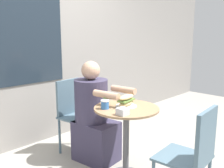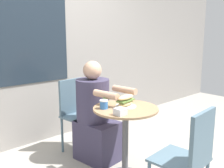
{
  "view_description": "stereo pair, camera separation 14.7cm",
  "coord_description": "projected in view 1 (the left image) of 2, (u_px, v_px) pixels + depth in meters",
  "views": [
    {
      "loc": [
        -1.82,
        -1.56,
        1.42
      ],
      "look_at": [
        0.0,
        0.19,
        0.92
      ],
      "focal_mm": 42.0,
      "sensor_mm": 36.0,
      "label": 1
    },
    {
      "loc": [
        -1.71,
        -1.66,
        1.42
      ],
      "look_at": [
        0.0,
        0.19,
        0.92
      ],
      "focal_mm": 42.0,
      "sensor_mm": 36.0,
      "label": 2
    }
  ],
  "objects": [
    {
      "name": "storefront_wall",
      "position": [
        41.0,
        34.0,
        3.32
      ],
      "size": [
        8.0,
        0.09,
        2.8
      ],
      "color": "gray",
      "rests_on": "ground_plane"
    },
    {
      "name": "cafe_table",
      "position": [
        126.0,
        127.0,
        2.52
      ],
      "size": [
        0.62,
        0.62,
        0.72
      ],
      "color": "#997551",
      "rests_on": "ground_plane"
    },
    {
      "name": "diner_chair",
      "position": [
        73.0,
        109.0,
        3.12
      ],
      "size": [
        0.42,
        0.42,
        0.87
      ],
      "rotation": [
        0.0,
        0.0,
        3.25
      ],
      "color": "slate",
      "rests_on": "ground_plane"
    },
    {
      "name": "seated_diner",
      "position": [
        94.0,
        119.0,
        2.9
      ],
      "size": [
        0.42,
        0.68,
        1.12
      ],
      "rotation": [
        0.0,
        0.0,
        3.25
      ],
      "color": "#38334C",
      "rests_on": "ground_plane"
    },
    {
      "name": "empty_chair_across",
      "position": [
        194.0,
        151.0,
        2.01
      ],
      "size": [
        0.41,
        0.41,
        0.87
      ],
      "rotation": [
        0.0,
        0.0,
        0.08
      ],
      "color": "slate",
      "rests_on": "ground_plane"
    },
    {
      "name": "sandwich_on_plate",
      "position": [
        126.0,
        101.0,
        2.5
      ],
      "size": [
        0.22,
        0.2,
        0.12
      ],
      "rotation": [
        0.0,
        0.0,
        0.14
      ],
      "color": "white",
      "rests_on": "cafe_table"
    },
    {
      "name": "drink_cup",
      "position": [
        105.0,
        104.0,
        2.43
      ],
      "size": [
        0.08,
        0.08,
        0.08
      ],
      "color": "#336BB7",
      "rests_on": "cafe_table"
    },
    {
      "name": "napkin_box",
      "position": [
        123.0,
        111.0,
        2.25
      ],
      "size": [
        0.09,
        0.09,
        0.06
      ],
      "rotation": [
        0.0,
        0.0,
        -0.03
      ],
      "color": "silver",
      "rests_on": "cafe_table"
    },
    {
      "name": "condiment_bottle",
      "position": [
        106.0,
        98.0,
        2.55
      ],
      "size": [
        0.05,
        0.05,
        0.14
      ],
      "color": "#66934C",
      "rests_on": "cafe_table"
    }
  ]
}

